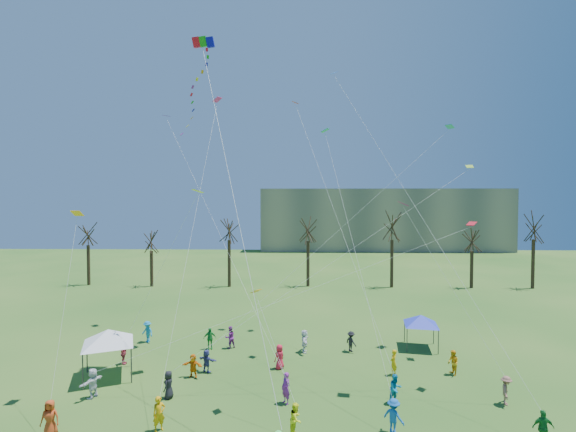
{
  "coord_description": "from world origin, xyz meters",
  "views": [
    {
      "loc": [
        0.57,
        -19.06,
        11.84
      ],
      "look_at": [
        0.04,
        5.0,
        11.0
      ],
      "focal_mm": 25.0,
      "sensor_mm": 36.0,
      "label": 1
    }
  ],
  "objects_px": {
    "distant_building": "(382,219)",
    "canopy_tent_white": "(108,337)",
    "big_box_kite": "(199,93)",
    "canopy_tent_blue": "(421,320)"
  },
  "relations": [
    {
      "from": "big_box_kite",
      "to": "canopy_tent_blue",
      "type": "height_order",
      "value": "big_box_kite"
    },
    {
      "from": "canopy_tent_white",
      "to": "distant_building",
      "type": "bearing_deg",
      "value": 65.45
    },
    {
      "from": "distant_building",
      "to": "canopy_tent_blue",
      "type": "bearing_deg",
      "value": -99.39
    },
    {
      "from": "canopy_tent_white",
      "to": "canopy_tent_blue",
      "type": "distance_m",
      "value": 23.53
    },
    {
      "from": "canopy_tent_blue",
      "to": "canopy_tent_white",
      "type": "bearing_deg",
      "value": -165.25
    },
    {
      "from": "canopy_tent_white",
      "to": "canopy_tent_blue",
      "type": "bearing_deg",
      "value": 14.75
    },
    {
      "from": "distant_building",
      "to": "canopy_tent_white",
      "type": "distance_m",
      "value": 82.27
    },
    {
      "from": "big_box_kite",
      "to": "canopy_tent_white",
      "type": "bearing_deg",
      "value": -163.25
    },
    {
      "from": "canopy_tent_white",
      "to": "big_box_kite",
      "type": "bearing_deg",
      "value": 16.75
    },
    {
      "from": "distant_building",
      "to": "canopy_tent_white",
      "type": "xyz_separation_m",
      "value": [
        -34.12,
        -74.71,
        -4.72
      ]
    }
  ]
}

